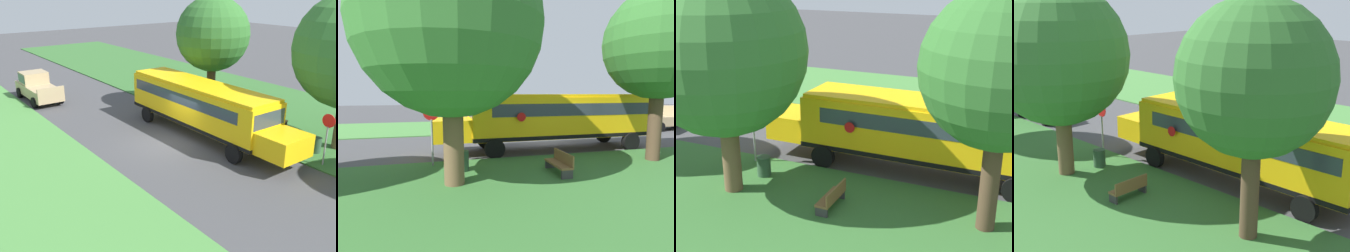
# 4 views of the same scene
# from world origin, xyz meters

# --- Properties ---
(ground_plane) EXTENTS (120.00, 120.00, 0.00)m
(ground_plane) POSITION_xyz_m (0.00, 0.00, 0.00)
(ground_plane) COLOR #424244
(grass_far_side) EXTENTS (10.00, 80.00, 0.07)m
(grass_far_side) POSITION_xyz_m (9.00, 0.00, 0.04)
(grass_far_side) COLOR #47843D
(grass_far_side) RESTS_ON ground
(school_bus) EXTENTS (2.84, 12.42, 3.16)m
(school_bus) POSITION_xyz_m (-2.54, 0.21, 1.92)
(school_bus) COLOR yellow
(school_bus) RESTS_ON ground
(oak_tree_beside_bus) EXTENTS (4.99, 4.99, 7.92)m
(oak_tree_beside_bus) POSITION_xyz_m (-6.07, -2.88, 5.40)
(oak_tree_beside_bus) COLOR #4C3826
(oak_tree_beside_bus) RESTS_ON ground
(oak_tree_roadside_mid) EXTENTS (6.06, 6.06, 8.45)m
(oak_tree_roadside_mid) POSITION_xyz_m (-7.29, 6.25, 5.39)
(oak_tree_roadside_mid) COLOR brown
(oak_tree_roadside_mid) RESTS_ON ground
(stop_sign) EXTENTS (0.08, 0.68, 2.74)m
(stop_sign) POSITION_xyz_m (-4.60, 7.06, 1.74)
(stop_sign) COLOR gray
(stop_sign) RESTS_ON ground
(park_bench) EXTENTS (1.60, 0.51, 0.92)m
(park_bench) POSITION_xyz_m (-6.97, 2.17, 0.47)
(park_bench) COLOR brown
(park_bench) RESTS_ON ground
(trash_bin) EXTENTS (0.56, 0.56, 0.90)m
(trash_bin) POSITION_xyz_m (-5.68, 5.89, 0.45)
(trash_bin) COLOR #2D4C33
(trash_bin) RESTS_ON ground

